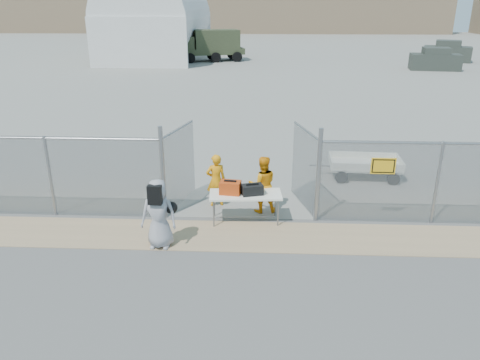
# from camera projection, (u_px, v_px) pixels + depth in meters

# --- Properties ---
(ground) EXTENTS (160.00, 160.00, 0.00)m
(ground) POSITION_uv_depth(u_px,v_px,m) (236.00, 257.00, 10.58)
(ground) COLOR #525151
(tarmac_inside) EXTENTS (160.00, 80.00, 0.01)m
(tarmac_inside) POSITION_uv_depth(u_px,v_px,m) (258.00, 55.00, 49.73)
(tarmac_inside) COLOR gray
(tarmac_inside) RESTS_ON ground
(dirt_strip) EXTENTS (44.00, 1.60, 0.01)m
(dirt_strip) POSITION_uv_depth(u_px,v_px,m) (238.00, 236.00, 11.51)
(dirt_strip) COLOR tan
(dirt_strip) RESTS_ON ground
(distant_hills) EXTENTS (140.00, 6.00, 9.00)m
(distant_hills) POSITION_uv_depth(u_px,v_px,m) (289.00, 6.00, 81.46)
(distant_hills) COLOR #7F684F
(distant_hills) RESTS_ON ground
(chain_link_fence) EXTENTS (40.00, 0.20, 2.20)m
(chain_link_fence) POSITION_uv_depth(u_px,v_px,m) (240.00, 180.00, 12.05)
(chain_link_fence) COLOR gray
(chain_link_fence) RESTS_ON ground
(quonset_hangar) EXTENTS (9.00, 18.00, 8.00)m
(quonset_hangar) POSITION_uv_depth(u_px,v_px,m) (159.00, 16.00, 46.88)
(quonset_hangar) COLOR silver
(quonset_hangar) RESTS_ON ground
(folding_table) EXTENTS (1.90, 0.91, 0.78)m
(folding_table) POSITION_uv_depth(u_px,v_px,m) (245.00, 208.00, 12.16)
(folding_table) COLOR white
(folding_table) RESTS_ON ground
(orange_bag) EXTENTS (0.56, 0.41, 0.33)m
(orange_bag) POSITION_uv_depth(u_px,v_px,m) (230.00, 188.00, 11.97)
(orange_bag) COLOR #C43F10
(orange_bag) RESTS_ON folding_table
(black_duffel) EXTENTS (0.60, 0.45, 0.26)m
(black_duffel) POSITION_uv_depth(u_px,v_px,m) (252.00, 190.00, 11.93)
(black_duffel) COLOR black
(black_duffel) RESTS_ON folding_table
(security_worker_left) EXTENTS (0.63, 0.51, 1.51)m
(security_worker_left) POSITION_uv_depth(u_px,v_px,m) (216.00, 180.00, 12.98)
(security_worker_left) COLOR orange
(security_worker_left) RESTS_ON ground
(security_worker_right) EXTENTS (0.86, 0.72, 1.58)m
(security_worker_right) POSITION_uv_depth(u_px,v_px,m) (262.00, 184.00, 12.60)
(security_worker_right) COLOR orange
(security_worker_right) RESTS_ON ground
(visitor) EXTENTS (0.85, 0.58, 1.67)m
(visitor) POSITION_uv_depth(u_px,v_px,m) (159.00, 214.00, 10.76)
(visitor) COLOR #97969D
(visitor) RESTS_ON ground
(utility_trailer) EXTENTS (3.01, 1.65, 0.71)m
(utility_trailer) POSITION_uv_depth(u_px,v_px,m) (365.00, 167.00, 15.25)
(utility_trailer) COLOR white
(utility_trailer) RESTS_ON ground
(military_truck) EXTENTS (6.40, 3.79, 2.87)m
(military_truck) POSITION_uv_depth(u_px,v_px,m) (212.00, 46.00, 44.17)
(military_truck) COLOR #373F26
(military_truck) RESTS_ON ground
(parked_vehicle_near) EXTENTS (4.14, 2.29, 1.78)m
(parked_vehicle_near) POSITION_uv_depth(u_px,v_px,m) (435.00, 59.00, 38.64)
(parked_vehicle_near) COLOR #323832
(parked_vehicle_near) RESTS_ON ground
(parked_vehicle_mid) EXTENTS (4.59, 3.21, 1.90)m
(parked_vehicle_mid) POSITION_uv_depth(u_px,v_px,m) (447.00, 51.00, 44.02)
(parked_vehicle_mid) COLOR #323832
(parked_vehicle_mid) RESTS_ON ground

